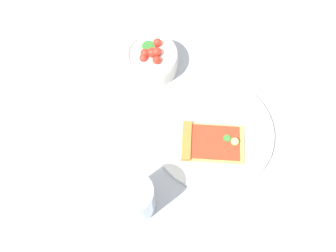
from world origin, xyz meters
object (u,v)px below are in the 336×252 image
Objects in this scene: pizza_slice_main at (209,142)px; soda_glass at (136,199)px; salad_bowl at (152,60)px; plate at (212,132)px.

soda_glass reaches higher than pizza_slice_main.
soda_glass is at bearing 123.37° from salad_bowl.
salad_bowl is at bearing -20.81° from pizza_slice_main.
plate is 0.23m from salad_bowl.
pizza_slice_main is 0.24m from salad_bowl.
pizza_slice_main is at bearing -101.50° from soda_glass.
pizza_slice_main is at bearing 159.19° from salad_bowl.
plate is 0.24m from soda_glass.
soda_glass reaches higher than plate.
plate is at bearing 165.49° from salad_bowl.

